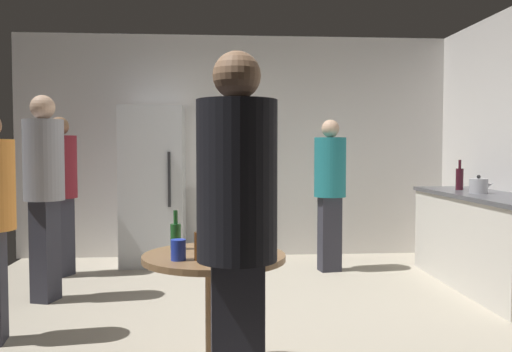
{
  "coord_description": "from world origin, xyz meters",
  "views": [
    {
      "loc": [
        -0.25,
        -4.09,
        1.32
      ],
      "look_at": [
        0.06,
        0.13,
        1.11
      ],
      "focal_mm": 38.2,
      "sensor_mm": 36.0,
      "label": 1
    }
  ],
  "objects": [
    {
      "name": "wine_bottle_on_counter",
      "position": [
        2.24,
        1.32,
        1.02
      ],
      "size": [
        0.08,
        0.08,
        0.31
      ],
      "color": "#3F141E",
      "rests_on": "kitchen_counter"
    },
    {
      "name": "beer_bottle_green",
      "position": [
        -0.49,
        -0.91,
        0.82
      ],
      "size": [
        0.06,
        0.06,
        0.23
      ],
      "color": "#26662D",
      "rests_on": "foreground_table"
    },
    {
      "name": "beer_bottle_amber",
      "position": [
        -0.19,
        -1.3,
        0.82
      ],
      "size": [
        0.06,
        0.06,
        0.23
      ],
      "color": "#8C5919",
      "rests_on": "foreground_table"
    },
    {
      "name": "plastic_cup_blue",
      "position": [
        -0.45,
        -1.22,
        0.79
      ],
      "size": [
        0.08,
        0.08,
        0.11
      ],
      "primitive_type": "cylinder",
      "color": "blue",
      "rests_on": "foreground_table"
    },
    {
      "name": "beer_bottle_clear",
      "position": [
        -0.3,
        -0.99,
        0.82
      ],
      "size": [
        0.06,
        0.06,
        0.23
      ],
      "color": "silver",
      "rests_on": "foreground_table"
    },
    {
      "name": "person_in_teal_shirt",
      "position": [
        0.97,
        1.68,
        0.95
      ],
      "size": [
        0.39,
        0.39,
        1.63
      ],
      "rotation": [
        0.0,
        0.0,
        -1.4
      ],
      "color": "#2D2D38",
      "rests_on": "ground_plane"
    },
    {
      "name": "beer_bottle_brown",
      "position": [
        -0.34,
        -1.22,
        0.82
      ],
      "size": [
        0.06,
        0.06,
        0.23
      ],
      "color": "#593314",
      "rests_on": "foreground_table"
    },
    {
      "name": "kitchen_counter",
      "position": [
        2.28,
        0.84,
        0.45
      ],
      "size": [
        0.64,
        2.05,
        0.9
      ],
      "color": "beige",
      "rests_on": "ground_plane"
    },
    {
      "name": "person_in_black_shirt",
      "position": [
        -0.17,
        -1.81,
        1.01
      ],
      "size": [
        0.35,
        0.35,
        1.73
      ],
      "rotation": [
        0.0,
        0.0,
        1.6
      ],
      "color": "#2D2D38",
      "rests_on": "ground_plane"
    },
    {
      "name": "person_in_gray_shirt",
      "position": [
        -1.73,
        0.71,
        1.05
      ],
      "size": [
        0.43,
        0.43,
        1.78
      ],
      "rotation": [
        0.0,
        0.0,
        -0.3
      ],
      "color": "#2D2D38",
      "rests_on": "ground_plane"
    },
    {
      "name": "kettle",
      "position": [
        2.23,
        0.89,
        0.97
      ],
      "size": [
        0.24,
        0.17,
        0.18
      ],
      "color": "#B2B2B7",
      "rests_on": "kitchen_counter"
    },
    {
      "name": "person_in_maroon_shirt",
      "position": [
        -1.86,
        1.66,
        0.97
      ],
      "size": [
        0.46,
        0.46,
        1.65
      ],
      "rotation": [
        0.0,
        0.0,
        -0.5
      ],
      "color": "#2D2D38",
      "rests_on": "ground_plane"
    },
    {
      "name": "ground_plane",
      "position": [
        0.0,
        0.0,
        -0.05
      ],
      "size": [
        5.2,
        5.2,
        0.1
      ],
      "primitive_type": "cube",
      "color": "#B2A893"
    },
    {
      "name": "refrigerator",
      "position": [
        -0.97,
        2.2,
        0.9
      ],
      "size": [
        0.7,
        0.68,
        1.8
      ],
      "color": "silver",
      "rests_on": "ground_plane"
    },
    {
      "name": "wall_back",
      "position": [
        0.0,
        2.63,
        1.35
      ],
      "size": [
        5.32,
        0.06,
        2.7
      ],
      "primitive_type": "cube",
      "color": "silver",
      "rests_on": "ground_plane"
    },
    {
      "name": "foreground_table",
      "position": [
        -0.27,
        -1.07,
        0.63
      ],
      "size": [
        0.8,
        0.8,
        0.73
      ],
      "color": "olive",
      "rests_on": "ground_plane"
    }
  ]
}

